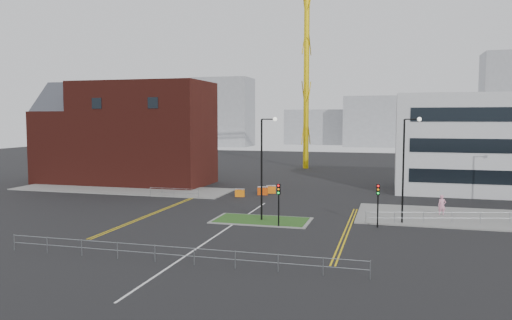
{
  "coord_description": "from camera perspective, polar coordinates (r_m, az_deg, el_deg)",
  "views": [
    {
      "loc": [
        13.01,
        -34.19,
        9.1
      ],
      "look_at": [
        0.19,
        12.74,
        5.0
      ],
      "focal_mm": 35.0,
      "sensor_mm": 36.0,
      "label": 1
    }
  ],
  "objects": [
    {
      "name": "barrier_mid",
      "position": [
        59.22,
        0.76,
        -3.49
      ],
      "size": [
        1.22,
        0.52,
        1.0
      ],
      "color": "#D6490B",
      "rests_on": "ground"
    },
    {
      "name": "yellow_left_b",
      "position": [
        50.06,
        -10.76,
        -5.73
      ],
      "size": [
        0.12,
        24.0,
        0.01
      ],
      "primitive_type": "cube",
      "color": "gold",
      "rests_on": "ground"
    },
    {
      "name": "railing_right",
      "position": [
        47.04,
        24.31,
        -5.8
      ],
      "size": [
        19.05,
        5.05,
        1.1
      ],
      "color": "gray",
      "rests_on": "ground"
    },
    {
      "name": "ground",
      "position": [
        37.69,
        -5.46,
        -9.17
      ],
      "size": [
        200.0,
        200.0,
        0.0
      ],
      "primitive_type": "plane",
      "color": "black",
      "rests_on": "ground"
    },
    {
      "name": "streetlamp_right_near",
      "position": [
        44.36,
        16.78,
        -0.16
      ],
      "size": [
        1.46,
        0.36,
        9.18
      ],
      "color": "black",
      "rests_on": "ground"
    },
    {
      "name": "skyline_b",
      "position": [
        164.22,
        14.26,
        4.28
      ],
      "size": [
        24.0,
        12.0,
        16.0
      ],
      "primitive_type": "cube",
      "color": "gray",
      "rests_on": "ground"
    },
    {
      "name": "office_block",
      "position": [
        67.5,
        26.37,
        1.69
      ],
      "size": [
        25.0,
        12.2,
        12.0
      ],
      "color": "silver",
      "rests_on": "ground"
    },
    {
      "name": "pavement_right",
      "position": [
        49.85,
        25.54,
        -6.11
      ],
      "size": [
        24.0,
        10.0,
        0.12
      ],
      "primitive_type": "cube",
      "color": "slate",
      "rests_on": "ground"
    },
    {
      "name": "island_kerb",
      "position": [
        44.53,
        0.64,
        -6.92
      ],
      "size": [
        8.6,
        4.6,
        0.08
      ],
      "primitive_type": "cube",
      "color": "slate",
      "rests_on": "ground"
    },
    {
      "name": "traffic_light_right",
      "position": [
        42.68,
        13.77,
        -4.12
      ],
      "size": [
        0.28,
        0.33,
        3.65
      ],
      "color": "black",
      "rests_on": "ground"
    },
    {
      "name": "skyline_a",
      "position": [
        163.06,
        -3.72,
        5.47
      ],
      "size": [
        18.0,
        12.0,
        22.0
      ],
      "primitive_type": "cube",
      "color": "gray",
      "rests_on": "ground"
    },
    {
      "name": "railing_front",
      "position": [
        32.14,
        -9.32,
        -10.24
      ],
      "size": [
        24.05,
        0.05,
        1.1
      ],
      "color": "gray",
      "rests_on": "ground"
    },
    {
      "name": "barrier_right",
      "position": [
        60.46,
        1.72,
        -3.34
      ],
      "size": [
        1.21,
        0.7,
        0.96
      ],
      "color": "orange",
      "rests_on": "ground"
    },
    {
      "name": "yellow_right_a",
      "position": [
        41.35,
        10.13,
        -7.96
      ],
      "size": [
        0.12,
        20.0,
        0.01
      ],
      "primitive_type": "cube",
      "color": "gold",
      "rests_on": "ground"
    },
    {
      "name": "pedestrian",
      "position": [
        49.67,
        20.49,
        -4.89
      ],
      "size": [
        0.78,
        0.56,
        1.98
      ],
      "primitive_type": "imported",
      "rotation": [
        0.0,
        0.0,
        0.13
      ],
      "color": "pink",
      "rests_on": "ground"
    },
    {
      "name": "brick_building",
      "position": [
        71.88,
        -14.79,
        2.86
      ],
      "size": [
        24.2,
        10.07,
        14.24
      ],
      "color": "#4F1913",
      "rests_on": "ground"
    },
    {
      "name": "railing_left",
      "position": [
        58.05,
        -9.35,
        -3.52
      ],
      "size": [
        6.05,
        0.05,
        1.1
      ],
      "color": "gray",
      "rests_on": "ground"
    },
    {
      "name": "yellow_right_b",
      "position": [
        41.33,
        10.55,
        -7.98
      ],
      "size": [
        0.12,
        20.0,
        0.01
      ],
      "primitive_type": "cube",
      "color": "gold",
      "rests_on": "ground"
    },
    {
      "name": "tower_crane",
      "position": [
        92.02,
        9.56,
        15.74
      ],
      "size": [
        52.76,
        7.16,
        38.64
      ],
      "color": "yellow",
      "rests_on": "ground"
    },
    {
      "name": "skyline_c",
      "position": [
        162.44,
        26.78,
        6.03
      ],
      "size": [
        14.0,
        12.0,
        28.0
      ],
      "primitive_type": "cube",
      "color": "gray",
      "rests_on": "ground"
    },
    {
      "name": "traffic_light_island",
      "position": [
        41.68,
        2.61,
        -4.2
      ],
      "size": [
        0.28,
        0.33,
        3.65
      ],
      "color": "black",
      "rests_on": "ground"
    },
    {
      "name": "grass_island",
      "position": [
        44.53,
        0.64,
        -6.9
      ],
      "size": [
        8.0,
        4.0,
        0.12
      ],
      "primitive_type": "cube",
      "color": "#214B19",
      "rests_on": "ground"
    },
    {
      "name": "yellow_left_a",
      "position": [
        50.19,
        -11.07,
        -5.71
      ],
      "size": [
        0.12,
        24.0,
        0.01
      ],
      "primitive_type": "cube",
      "color": "gold",
      "rests_on": "ground"
    },
    {
      "name": "skyline_d",
      "position": [
        175.48,
        8.41,
        3.75
      ],
      "size": [
        30.0,
        12.0,
        12.0
      ],
      "primitive_type": "cube",
      "color": "gray",
      "rests_on": "ground"
    },
    {
      "name": "pavement_left",
      "position": [
        65.79,
        -15.04,
        -3.25
      ],
      "size": [
        28.0,
        8.0,
        0.12
      ],
      "primitive_type": "cube",
      "color": "slate",
      "rests_on": "ground"
    },
    {
      "name": "centre_line",
      "position": [
        39.51,
        -4.43,
        -8.5
      ],
      "size": [
        0.15,
        30.0,
        0.01
      ],
      "primitive_type": "cube",
      "color": "silver",
      "rests_on": "ground"
    },
    {
      "name": "streetlamp_island",
      "position": [
        43.7,
        0.92,
        -0.02
      ],
      "size": [
        1.46,
        0.36,
        9.18
      ],
      "color": "black",
      "rests_on": "ground"
    },
    {
      "name": "barrier_left",
      "position": [
        57.84,
        -1.86,
        -3.74
      ],
      "size": [
        1.14,
        0.56,
        0.92
      ],
      "color": "orange",
      "rests_on": "ground"
    }
  ]
}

